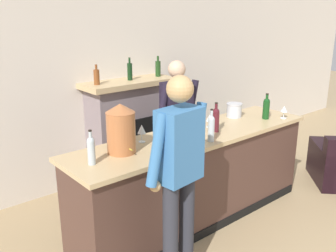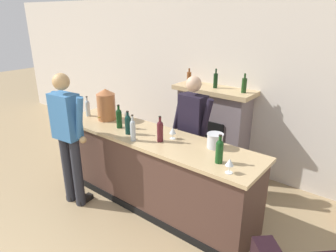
{
  "view_description": "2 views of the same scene",
  "coord_description": "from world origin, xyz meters",
  "px_view_note": "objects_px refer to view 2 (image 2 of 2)",
  "views": [
    {
      "loc": [
        -2.8,
        -0.22,
        2.27
      ],
      "look_at": [
        -0.17,
        2.9,
        1.02
      ],
      "focal_mm": 40.0,
      "sensor_mm": 36.0,
      "label": 1
    },
    {
      "loc": [
        2.28,
        -0.16,
        2.5
      ],
      "look_at": [
        -0.1,
        2.82,
        1.05
      ],
      "focal_mm": 32.0,
      "sensor_mm": 36.0,
      "label": 2
    }
  ],
  "objects_px": {
    "wine_bottle_chardonnay_pale": "(88,107)",
    "wine_glass_front_right": "(230,163)",
    "wine_bottle_port_short": "(128,124)",
    "wine_bottle_burgundy_dark": "(160,130)",
    "wine_glass_near_bucket": "(173,131)",
    "person_bartender": "(192,131)",
    "copper_dispenser": "(106,104)",
    "wine_bottle_merlot_tall": "(119,118)",
    "wine_glass_by_dispenser": "(127,113)",
    "ice_bucket_steel": "(215,141)",
    "person_customer": "(68,135)",
    "fireplace_stone": "(213,128)",
    "wine_bottle_rose_blush": "(133,129)",
    "wine_bottle_riesling_slim": "(219,150)"
  },
  "relations": [
    {
      "from": "wine_bottle_chardonnay_pale",
      "to": "wine_glass_by_dispenser",
      "type": "xyz_separation_m",
      "value": [
        0.66,
        0.18,
        -0.01
      ]
    },
    {
      "from": "copper_dispenser",
      "to": "ice_bucket_steel",
      "type": "bearing_deg",
      "value": 4.35
    },
    {
      "from": "wine_glass_near_bucket",
      "to": "wine_glass_front_right",
      "type": "bearing_deg",
      "value": -19.03
    },
    {
      "from": "wine_bottle_port_short",
      "to": "wine_bottle_merlot_tall",
      "type": "height_order",
      "value": "wine_bottle_merlot_tall"
    },
    {
      "from": "person_bartender",
      "to": "fireplace_stone",
      "type": "bearing_deg",
      "value": 99.65
    },
    {
      "from": "wine_bottle_port_short",
      "to": "copper_dispenser",
      "type": "bearing_deg",
      "value": 162.86
    },
    {
      "from": "fireplace_stone",
      "to": "copper_dispenser",
      "type": "xyz_separation_m",
      "value": [
        -1.02,
        -1.35,
        0.54
      ]
    },
    {
      "from": "copper_dispenser",
      "to": "wine_bottle_riesling_slim",
      "type": "height_order",
      "value": "copper_dispenser"
    },
    {
      "from": "ice_bucket_steel",
      "to": "wine_bottle_merlot_tall",
      "type": "distance_m",
      "value": 1.38
    },
    {
      "from": "fireplace_stone",
      "to": "person_bartender",
      "type": "height_order",
      "value": "person_bartender"
    },
    {
      "from": "wine_glass_near_bucket",
      "to": "fireplace_stone",
      "type": "bearing_deg",
      "value": 98.01
    },
    {
      "from": "wine_bottle_merlot_tall",
      "to": "wine_bottle_burgundy_dark",
      "type": "bearing_deg",
      "value": -0.56
    },
    {
      "from": "wine_bottle_riesling_slim",
      "to": "ice_bucket_steel",
      "type": "bearing_deg",
      "value": 126.7
    },
    {
      "from": "wine_bottle_chardonnay_pale",
      "to": "wine_glass_by_dispenser",
      "type": "bearing_deg",
      "value": 15.37
    },
    {
      "from": "wine_bottle_rose_blush",
      "to": "wine_glass_front_right",
      "type": "height_order",
      "value": "wine_bottle_rose_blush"
    },
    {
      "from": "person_customer",
      "to": "wine_glass_near_bucket",
      "type": "height_order",
      "value": "person_customer"
    },
    {
      "from": "wine_bottle_chardonnay_pale",
      "to": "wine_glass_near_bucket",
      "type": "height_order",
      "value": "wine_bottle_chardonnay_pale"
    },
    {
      "from": "person_bartender",
      "to": "wine_glass_by_dispenser",
      "type": "height_order",
      "value": "person_bartender"
    },
    {
      "from": "wine_bottle_merlot_tall",
      "to": "wine_bottle_rose_blush",
      "type": "bearing_deg",
      "value": -23.3
    },
    {
      "from": "fireplace_stone",
      "to": "wine_glass_near_bucket",
      "type": "xyz_separation_m",
      "value": [
        0.19,
        -1.32,
        0.41
      ]
    },
    {
      "from": "fireplace_stone",
      "to": "wine_bottle_port_short",
      "type": "xyz_separation_m",
      "value": [
        -0.37,
        -1.55,
        0.45
      ]
    },
    {
      "from": "wine_glass_front_right",
      "to": "ice_bucket_steel",
      "type": "bearing_deg",
      "value": 133.64
    },
    {
      "from": "person_customer",
      "to": "wine_glass_by_dispenser",
      "type": "bearing_deg",
      "value": 73.6
    },
    {
      "from": "wine_bottle_port_short",
      "to": "wine_glass_by_dispenser",
      "type": "xyz_separation_m",
      "value": [
        -0.34,
        0.31,
        -0.01
      ]
    },
    {
      "from": "wine_bottle_burgundy_dark",
      "to": "wine_bottle_chardonnay_pale",
      "type": "xyz_separation_m",
      "value": [
        -1.48,
        0.05,
        -0.01
      ]
    },
    {
      "from": "wine_bottle_chardonnay_pale",
      "to": "wine_bottle_burgundy_dark",
      "type": "bearing_deg",
      "value": -2.07
    },
    {
      "from": "person_customer",
      "to": "wine_glass_front_right",
      "type": "bearing_deg",
      "value": 11.26
    },
    {
      "from": "wine_glass_near_bucket",
      "to": "wine_glass_front_right",
      "type": "distance_m",
      "value": 1.01
    },
    {
      "from": "wine_bottle_merlot_tall",
      "to": "wine_glass_near_bucket",
      "type": "height_order",
      "value": "wine_bottle_merlot_tall"
    },
    {
      "from": "wine_glass_near_bucket",
      "to": "person_customer",
      "type": "bearing_deg",
      "value": -146.62
    },
    {
      "from": "wine_bottle_port_short",
      "to": "ice_bucket_steel",
      "type": "bearing_deg",
      "value": 16.9
    },
    {
      "from": "wine_bottle_port_short",
      "to": "wine_bottle_burgundy_dark",
      "type": "relative_size",
      "value": 0.96
    },
    {
      "from": "copper_dispenser",
      "to": "wine_glass_front_right",
      "type": "xyz_separation_m",
      "value": [
        2.16,
        -0.3,
        -0.12
      ]
    },
    {
      "from": "wine_glass_front_right",
      "to": "fireplace_stone",
      "type": "bearing_deg",
      "value": 124.7
    },
    {
      "from": "wine_glass_front_right",
      "to": "wine_glass_by_dispenser",
      "type": "distance_m",
      "value": 1.9
    },
    {
      "from": "wine_bottle_port_short",
      "to": "wine_glass_by_dispenser",
      "type": "bearing_deg",
      "value": 137.5
    },
    {
      "from": "person_customer",
      "to": "wine_bottle_port_short",
      "type": "distance_m",
      "value": 0.79
    },
    {
      "from": "wine_bottle_chardonnay_pale",
      "to": "wine_glass_front_right",
      "type": "xyz_separation_m",
      "value": [
        2.52,
        -0.23,
        -0.03
      ]
    },
    {
      "from": "person_bartender",
      "to": "copper_dispenser",
      "type": "distance_m",
      "value": 1.31
    },
    {
      "from": "copper_dispenser",
      "to": "wine_glass_near_bucket",
      "type": "xyz_separation_m",
      "value": [
        1.2,
        0.03,
        -0.13
      ]
    },
    {
      "from": "wine_bottle_merlot_tall",
      "to": "wine_glass_front_right",
      "type": "distance_m",
      "value": 1.78
    },
    {
      "from": "person_customer",
      "to": "wine_bottle_riesling_slim",
      "type": "relative_size",
      "value": 5.79
    },
    {
      "from": "wine_bottle_merlot_tall",
      "to": "wine_glass_front_right",
      "type": "relative_size",
      "value": 2.13
    },
    {
      "from": "copper_dispenser",
      "to": "wine_glass_near_bucket",
      "type": "height_order",
      "value": "copper_dispenser"
    },
    {
      "from": "person_bartender",
      "to": "wine_bottle_chardonnay_pale",
      "type": "relative_size",
      "value": 5.61
    },
    {
      "from": "wine_bottle_burgundy_dark",
      "to": "wine_bottle_chardonnay_pale",
      "type": "distance_m",
      "value": 1.48
    },
    {
      "from": "ice_bucket_steel",
      "to": "wine_glass_front_right",
      "type": "height_order",
      "value": "ice_bucket_steel"
    },
    {
      "from": "fireplace_stone",
      "to": "wine_glass_by_dispenser",
      "type": "bearing_deg",
      "value": -119.55
    },
    {
      "from": "wine_bottle_burgundy_dark",
      "to": "wine_bottle_merlot_tall",
      "type": "relative_size",
      "value": 0.99
    },
    {
      "from": "fireplace_stone",
      "to": "wine_glass_by_dispenser",
      "type": "distance_m",
      "value": 1.5
    }
  ]
}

